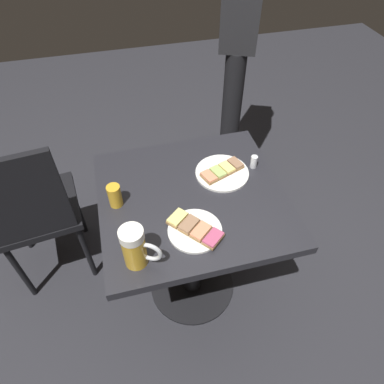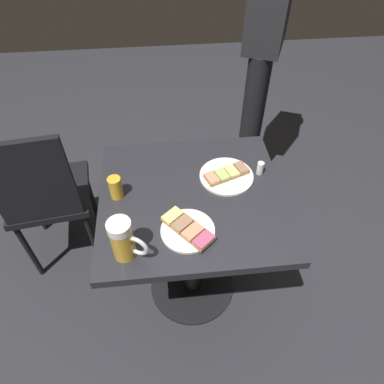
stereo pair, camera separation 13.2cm
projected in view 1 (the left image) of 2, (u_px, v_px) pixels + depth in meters
ground_plane at (192, 285)px, 1.86m from camera, size 6.00×6.00×0.00m
cafe_table at (192, 222)px, 1.46m from camera, size 0.72×0.68×0.72m
plate_near at (195, 229)px, 1.21m from camera, size 0.19×0.20×0.03m
plate_far at (222, 172)px, 1.41m from camera, size 0.22×0.22×0.03m
beer_mug at (135, 247)px, 1.08m from camera, size 0.12×0.09×0.16m
beer_glass_small at (115, 196)px, 1.27m from camera, size 0.05×0.05×0.09m
salt_shaker at (254, 162)px, 1.43m from camera, size 0.03×0.03×0.06m
cafe_chair at (33, 210)px, 1.55m from camera, size 0.42×0.42×0.90m
patron_standing at (239, 32)px, 1.75m from camera, size 0.29×0.36×1.69m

